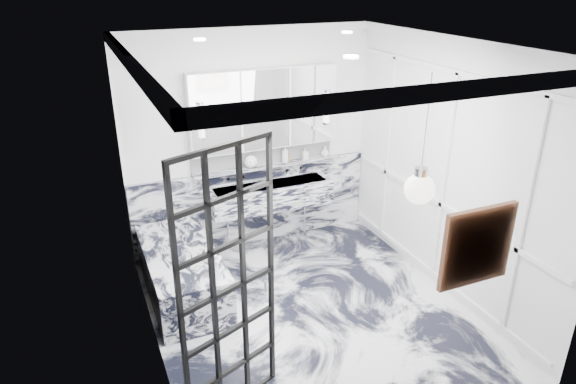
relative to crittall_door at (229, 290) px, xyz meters
name	(u,v)px	position (x,y,z in m)	size (l,w,h in m)	color
floor	(311,313)	(1.13, 0.88, -1.15)	(3.60, 3.60, 0.00)	silver
ceiling	(316,45)	(1.13, 0.88, 1.65)	(3.60, 3.60, 0.00)	white
wall_back	(252,141)	(1.13, 2.68, 0.25)	(3.60, 3.60, 0.00)	white
wall_front	(429,292)	(1.13, -0.92, 0.25)	(3.60, 3.60, 0.00)	white
wall_left	(145,223)	(-0.47, 0.88, 0.25)	(3.60, 3.60, 0.00)	white
wall_right	(447,170)	(2.73, 0.88, 0.25)	(3.60, 3.60, 0.00)	white
marble_clad_back	(254,205)	(1.13, 2.66, -0.62)	(3.18, 0.05, 1.05)	silver
marble_clad_left	(147,229)	(-0.45, 0.88, 0.19)	(0.02, 3.56, 2.68)	silver
panel_molding	(444,179)	(2.71, 0.88, 0.15)	(0.03, 3.40, 2.30)	white
soap_bottle_a	(285,154)	(1.55, 2.59, 0.06)	(0.09, 0.09, 0.23)	#8C5919
soap_bottle_b	(305,154)	(1.84, 2.59, 0.02)	(0.07, 0.07, 0.16)	#4C4C51
soap_bottle_c	(325,152)	(2.13, 2.59, 0.01)	(0.11, 0.11, 0.14)	silver
face_pot	(251,162)	(1.08, 2.59, 0.02)	(0.17, 0.17, 0.17)	white
amber_bottle	(288,158)	(1.60, 2.59, -0.01)	(0.04, 0.04, 0.10)	#8C5919
flower_vase	(215,271)	(0.18, 1.14, -0.54)	(0.08, 0.08, 0.12)	silver
crittall_door	(229,290)	(0.00, 0.00, 0.00)	(0.88, 0.04, 2.29)	black
artwork	(477,246)	(1.53, -0.88, 0.50)	(0.48, 0.05, 0.48)	#C27B13
pendant_light	(419,189)	(1.41, -0.35, 0.74)	(0.23, 0.23, 0.23)	white
trough_sink	(270,195)	(1.28, 2.44, -0.42)	(1.60, 0.45, 0.30)	silver
ledge	(265,166)	(1.28, 2.60, -0.08)	(1.90, 0.14, 0.04)	silver
subway_tile	(264,155)	(1.28, 2.67, 0.06)	(1.90, 0.03, 0.23)	white
mirror_cabinet	(264,109)	(1.28, 2.61, 0.67)	(1.90, 0.16, 1.00)	white
sconce_left	(201,121)	(0.46, 2.51, 0.63)	(0.07, 0.07, 0.40)	white
sconce_right	(327,107)	(2.10, 2.51, 0.63)	(0.07, 0.07, 0.40)	white
bathtub	(182,273)	(-0.04, 1.78, -0.87)	(0.75, 1.65, 0.55)	silver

